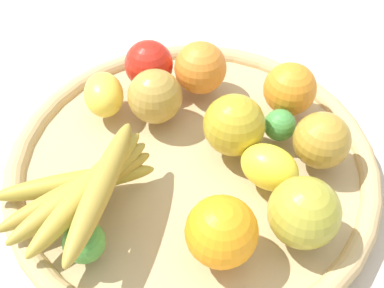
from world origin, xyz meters
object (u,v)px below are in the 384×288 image
object	(u,v)px
apple_0	(304,213)
lemon_0	(269,167)
orange_1	(200,68)
lemon_1	(104,94)
banana_bunch	(84,188)
orange_2	(290,89)
lime_1	(279,124)
apple_1	(149,65)
lime_0	(84,242)
apple_3	(235,127)
apple_2	(322,140)
orange_0	(222,232)
apple_4	(155,96)

from	to	relation	value
apple_0	lemon_0	bearing A→B (deg)	4.99
orange_1	lemon_1	size ratio (longest dim) A/B	1.03
banana_bunch	lemon_0	bearing A→B (deg)	-95.59
lemon_0	orange_1	size ratio (longest dim) A/B	0.97
orange_2	lime_1	world-z (taller)	orange_2
lime_1	banana_bunch	bearing A→B (deg)	100.51
lime_1	apple_1	xyz separation A→B (m)	(0.14, 0.14, 0.01)
orange_2	apple_0	xyz separation A→B (m)	(-0.18, 0.07, 0.00)
lemon_0	lime_0	world-z (taller)	lemon_0
orange_1	lime_1	bearing A→B (deg)	-148.74
apple_3	apple_1	bearing A→B (deg)	26.23
apple_0	apple_2	xyz separation A→B (m)	(0.09, -0.07, -0.00)
lemon_0	apple_3	size ratio (longest dim) A/B	0.92
apple_1	lime_0	size ratio (longest dim) A/B	1.52
lemon_1	apple_0	distance (m)	0.30
lime_1	orange_1	bearing A→B (deg)	31.26
lemon_0	apple_2	xyz separation A→B (m)	(0.02, -0.07, 0.01)
apple_0	lemon_1	bearing A→B (deg)	34.35
orange_2	apple_3	world-z (taller)	apple_3
lime_0	orange_2	bearing A→B (deg)	-63.29
orange_0	banana_bunch	xyz separation A→B (m)	(0.09, 0.13, -0.00)
lemon_0	apple_2	distance (m)	0.07
orange_0	banana_bunch	world-z (taller)	same
orange_1	banana_bunch	size ratio (longest dim) A/B	0.38
apple_1	lime_0	bearing A→B (deg)	153.54
apple_4	apple_1	bearing A→B (deg)	-5.63
lemon_0	orange_2	size ratio (longest dim) A/B	1.00
banana_bunch	lemon_1	bearing A→B (deg)	-15.78
orange_2	apple_1	size ratio (longest dim) A/B	1.03
orange_2	lime_1	xyz separation A→B (m)	(-0.04, 0.03, -0.01)
banana_bunch	orange_1	bearing A→B (deg)	-48.04
orange_1	banana_bunch	distance (m)	0.24
lime_1	apple_0	xyz separation A→B (m)	(-0.14, 0.03, 0.02)
lime_1	apple_2	xyz separation A→B (m)	(-0.05, -0.03, 0.01)
lemon_1	lime_0	bearing A→B (deg)	165.81
orange_1	apple_2	distance (m)	0.19
orange_1	orange_0	bearing A→B (deg)	168.11
lemon_0	lemon_1	xyz separation A→B (m)	(0.18, 0.16, 0.00)
apple_4	apple_1	size ratio (longest dim) A/B	1.05
apple_2	lime_0	xyz separation A→B (m)	(-0.05, 0.29, -0.01)
orange_0	lime_1	bearing A→B (deg)	-41.58
orange_0	orange_1	world-z (taller)	orange_0
lemon_0	apple_4	distance (m)	0.18
banana_bunch	lime_0	bearing A→B (deg)	170.25
banana_bunch	apple_0	distance (m)	0.23
lime_1	apple_3	world-z (taller)	apple_3
apple_1	lime_1	bearing A→B (deg)	-136.65
orange_0	lime_1	xyz separation A→B (m)	(0.14, -0.12, -0.02)
orange_2	apple_4	xyz separation A→B (m)	(0.03, 0.17, 0.00)
lemon_0	orange_2	distance (m)	0.13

